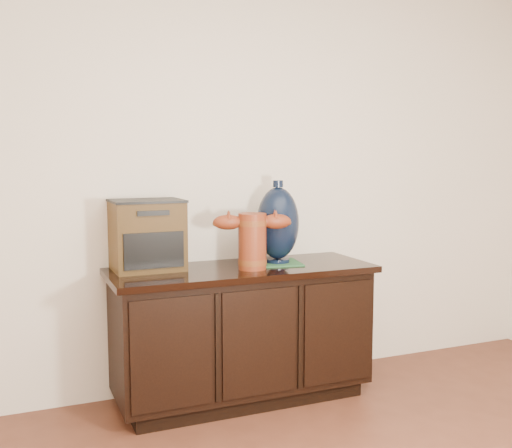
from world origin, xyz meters
name	(u,v)px	position (x,y,z in m)	size (l,w,h in m)	color
sideboard	(242,332)	(0.00, 2.23, 0.39)	(1.46, 0.56, 0.75)	black
terracotta_vessel	(252,238)	(0.03, 2.15, 0.93)	(0.43, 0.19, 0.30)	maroon
tv_radio	(147,235)	(-0.49, 2.36, 0.94)	(0.38, 0.31, 0.38)	#402B10
green_mat	(278,263)	(0.23, 2.26, 0.76)	(0.25, 0.25, 0.01)	#2B6136
lamp_base	(278,224)	(0.23, 2.26, 0.98)	(0.28, 0.28, 0.47)	black
spray_can	(261,247)	(0.18, 2.37, 0.83)	(0.06, 0.06, 0.16)	#5B1B0F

